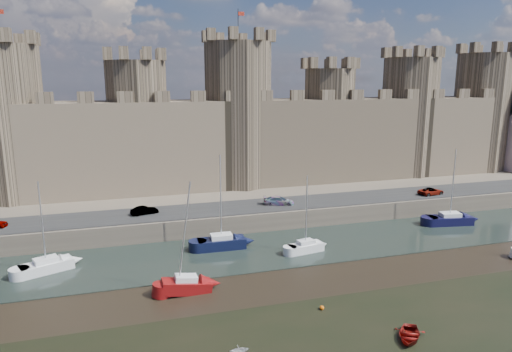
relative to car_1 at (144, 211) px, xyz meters
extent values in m
cube|color=black|center=(14.27, -10.16, -3.03)|extent=(160.00, 12.00, 0.08)
cube|color=#4C443A|center=(14.27, 25.84, -1.82)|extent=(160.00, 60.00, 2.50)
cube|color=black|center=(14.27, -0.16, -0.52)|extent=(160.00, 7.00, 0.10)
cube|color=#42382B|center=(14.27, 13.84, 6.43)|extent=(100.00, 9.00, 14.00)
cylinder|color=#42382B|center=(-17.73, 13.84, 10.43)|extent=(10.00, 10.00, 22.00)
cube|color=#A22415|center=(-17.23, 13.84, 25.73)|extent=(1.00, 0.03, 0.60)
cylinder|color=#42382B|center=(0.27, 13.84, 9.43)|extent=(9.00, 9.00, 20.00)
cylinder|color=#42382B|center=(16.27, 13.84, 10.93)|extent=(11.00, 11.00, 23.00)
cylinder|color=black|center=(16.27, 13.84, 24.93)|extent=(0.10, 0.10, 5.00)
cube|color=#A22415|center=(16.77, 13.84, 26.73)|extent=(1.00, 0.03, 0.60)
cylinder|color=#42382B|center=(32.27, 13.84, 8.93)|extent=(9.00, 9.00, 19.00)
cylinder|color=#42382B|center=(48.27, 13.84, 9.93)|extent=(10.00, 10.00, 21.00)
cylinder|color=#42382B|center=(64.27, 13.84, 10.43)|extent=(10.00, 10.00, 22.00)
imported|color=gray|center=(0.00, 0.00, 0.00)|extent=(3.68, 2.10, 1.15)
imported|color=gray|center=(18.29, -0.48, 0.04)|extent=(4.54, 2.90, 1.23)
imported|color=gray|center=(42.41, -1.67, -0.01)|extent=(4.32, 2.49, 1.13)
cube|color=silver|center=(-10.59, -9.80, -2.47)|extent=(5.55, 3.86, 1.05)
cube|color=silver|center=(-10.59, -9.80, -1.70)|extent=(2.66, 2.19, 0.48)
cylinder|color=silver|center=(-10.59, -9.80, 2.37)|extent=(0.14, 0.14, 8.62)
cube|color=black|center=(8.36, -8.43, -2.38)|extent=(5.67, 2.32, 1.23)
cube|color=silver|center=(8.36, -8.43, -1.49)|extent=(2.54, 1.59, 0.56)
cylinder|color=silver|center=(8.36, -8.43, 3.26)|extent=(0.14, 0.14, 10.04)
cube|color=silver|center=(17.54, -12.25, -2.50)|extent=(4.42, 2.34, 0.99)
cube|color=silver|center=(17.54, -12.25, -1.78)|extent=(2.04, 1.45, 0.45)
cylinder|color=silver|center=(17.54, -12.25, 2.03)|extent=(0.14, 0.14, 8.07)
cube|color=black|center=(40.69, -8.26, -2.42)|extent=(6.30, 3.28, 1.14)
cube|color=silver|center=(40.69, -8.26, -1.59)|extent=(2.90, 2.05, 0.52)
cylinder|color=silver|center=(40.69, -8.26, 2.83)|extent=(0.14, 0.14, 9.37)
cube|color=maroon|center=(2.81, -18.53, -2.49)|extent=(4.68, 1.94, 1.18)
cube|color=silver|center=(2.81, -18.53, -1.63)|extent=(2.09, 1.32, 0.54)
cylinder|color=silver|center=(2.81, -18.53, 2.92)|extent=(0.14, 0.14, 9.63)
imported|color=silver|center=(5.11, -29.65, -2.70)|extent=(1.57, 1.40, 0.75)
imported|color=maroon|center=(18.26, -31.41, -2.73)|extent=(3.89, 4.09, 0.69)
sphere|color=orange|center=(13.73, -25.21, -2.87)|extent=(0.40, 0.40, 0.40)
camera|label=1|loc=(-2.14, -58.72, 16.75)|focal=32.00mm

